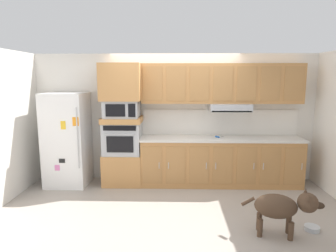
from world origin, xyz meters
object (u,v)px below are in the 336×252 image
dog (283,207)px  dog_food_bowl (312,228)px  microwave (122,109)px  refrigerator (67,139)px  screwdriver (218,137)px  built_in_oven (123,138)px

dog → dog_food_bowl: 0.61m
dog → microwave: bearing=153.7°
refrigerator → dog: size_ratio=1.75×
screwdriver → dog_food_bowl: bearing=-58.8°
dog → dog_food_bowl: (0.46, 0.14, -0.37)m
refrigerator → dog: 3.93m
refrigerator → built_in_oven: refrigerator is taller
microwave → built_in_oven: bearing=179.2°
built_in_oven → screwdriver: (1.81, 0.00, 0.03)m
built_in_oven → screwdriver: bearing=0.0°
built_in_oven → screwdriver: built_in_oven is taller
built_in_oven → dog_food_bowl: (2.86, -1.73, -0.87)m
microwave → dog_food_bowl: microwave is taller
refrigerator → built_in_oven: (1.05, 0.07, 0.02)m
dog → screwdriver: bearing=119.1°
refrigerator → dog_food_bowl: (3.91, -1.66, -0.85)m
screwdriver → built_in_oven: bearing=-180.0°
dog_food_bowl → built_in_oven: bearing=148.8°
refrigerator → screwdriver: 2.86m
refrigerator → microwave: bearing=3.7°
built_in_oven → dog_food_bowl: bearing=-31.2°
microwave → dog: 3.22m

